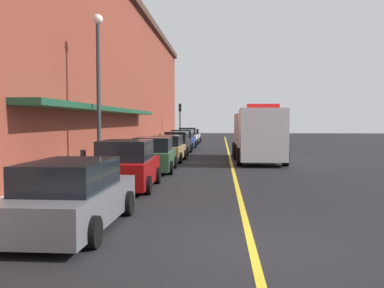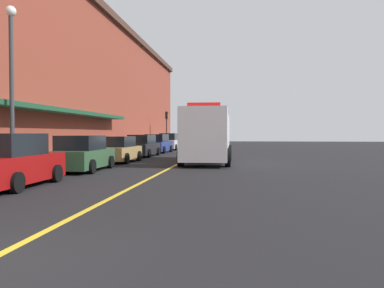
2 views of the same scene
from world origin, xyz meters
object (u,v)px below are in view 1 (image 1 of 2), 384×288
at_px(parked_car_7, 192,136).
at_px(box_truck, 257,135).
at_px(traffic_light_near, 180,115).
at_px(parked_car_5, 183,140).
at_px(parked_car_2, 154,155).
at_px(parked_car_3, 168,149).
at_px(street_lamp_left, 98,77).
at_px(parking_meter_0, 160,139).
at_px(parked_car_1, 127,166).
at_px(parked_car_6, 188,137).
at_px(parked_car_0, 72,197).
at_px(parking_meter_3, 97,158).
at_px(parking_meter_2, 169,136).
at_px(parking_meter_1, 83,162).
at_px(parked_car_4, 177,143).

xyz_separation_m(parked_car_7, box_truck, (5.55, -22.86, 0.89)).
bearing_deg(traffic_light_near, parked_car_5, -83.50).
bearing_deg(parked_car_2, parked_car_3, -2.08).
bearing_deg(parked_car_7, street_lamp_left, 175.48).
height_order(parked_car_7, parking_meter_0, parked_car_7).
xyz_separation_m(parked_car_1, parked_car_6, (0.07, 28.89, 0.00)).
xyz_separation_m(parked_car_0, parked_car_3, (0.12, 17.08, 0.00)).
distance_m(box_truck, parking_meter_3, 12.95).
height_order(parked_car_1, box_truck, box_truck).
height_order(parking_meter_3, street_lamp_left, street_lamp_left).
bearing_deg(parked_car_3, parked_car_2, -178.76).
bearing_deg(parked_car_6, parked_car_1, 179.17).
bearing_deg(parked_car_6, box_truck, -162.75).
distance_m(parked_car_0, parked_car_1, 6.06).
distance_m(parking_meter_2, parking_meter_3, 23.56).
bearing_deg(parking_meter_1, parking_meter_3, 90.00).
xyz_separation_m(parked_car_2, parked_car_7, (-0.03, 28.87, -0.05)).
bearing_deg(traffic_light_near, parked_car_3, -86.54).
height_order(parked_car_1, parked_car_3, parked_car_1).
xyz_separation_m(parked_car_6, street_lamp_left, (-1.98, -25.69, 3.56)).
relative_size(parked_car_3, parking_meter_2, 3.13).
bearing_deg(parked_car_3, parking_meter_2, 7.96).
bearing_deg(parked_car_5, parked_car_2, -177.88).
bearing_deg(parking_meter_1, parked_car_7, 87.69).
bearing_deg(parked_car_6, parked_car_4, 179.77).
xyz_separation_m(parked_car_6, box_truck, (5.60, -17.30, 0.79)).
distance_m(parked_car_3, box_truck, 5.59).
distance_m(parking_meter_0, street_lamp_left, 15.52).
bearing_deg(parked_car_7, parking_meter_2, 171.21).
xyz_separation_m(parked_car_2, parking_meter_0, (-1.46, 12.76, 0.27)).
relative_size(parked_car_1, parked_car_7, 0.91).
distance_m(parked_car_1, parked_car_5, 22.75).
xyz_separation_m(street_lamp_left, traffic_light_near, (0.66, 31.35, -1.24)).
xyz_separation_m(parked_car_0, parking_meter_0, (-1.37, 24.40, 0.31)).
xyz_separation_m(parked_car_4, traffic_light_near, (-1.41, 17.49, 2.37)).
height_order(parked_car_6, parking_meter_2, parked_car_6).
distance_m(parking_meter_1, parking_meter_2, 25.21).
bearing_deg(parked_car_5, parked_car_3, -177.66).
height_order(parked_car_0, box_truck, box_truck).
relative_size(parked_car_4, parked_car_6, 1.13).
xyz_separation_m(parked_car_4, parking_meter_2, (-1.47, 7.20, 0.27)).
distance_m(parked_car_1, street_lamp_left, 5.16).
bearing_deg(parking_meter_3, parked_car_0, -78.56).
distance_m(parked_car_5, street_lamp_left, 19.97).
xyz_separation_m(parked_car_5, parking_meter_3, (-1.41, -22.05, 0.26)).
bearing_deg(parked_car_5, parking_meter_3, 178.30).
distance_m(parked_car_0, box_truck, 18.54).
bearing_deg(parked_car_4, parked_car_3, -178.66).
bearing_deg(box_truck, street_lamp_left, -42.70).
xyz_separation_m(parked_car_0, parking_meter_3, (-1.37, 6.76, 0.31)).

